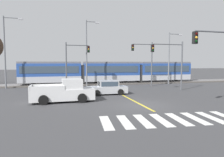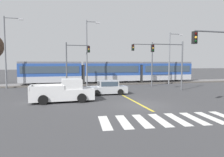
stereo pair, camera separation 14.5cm
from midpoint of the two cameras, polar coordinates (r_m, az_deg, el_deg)
ground_plane at (r=16.42m, az=8.23°, el=-7.50°), size 200.00×200.00×0.00m
track_bed at (r=32.36m, az=-3.25°, el=-1.44°), size 120.00×4.00×0.18m
rail_near at (r=31.65m, az=-3.00°, el=-1.31°), size 120.00×0.08×0.10m
rail_far at (r=33.05m, az=-3.49°, el=-1.07°), size 120.00×0.08×0.10m
light_rail_tram at (r=32.59m, az=-0.35°, el=2.06°), size 28.00×2.64×3.43m
crosswalk_stripe_0 at (r=11.62m, az=-2.03°, el=-12.45°), size 0.80×2.84×0.01m
crosswalk_stripe_1 at (r=11.81m, az=3.40°, el=-12.19°), size 0.80×2.84×0.01m
crosswalk_stripe_2 at (r=12.09m, az=8.60°, el=-11.83°), size 0.80×2.84×0.01m
crosswalk_stripe_3 at (r=12.46m, az=13.52°, el=-11.41°), size 0.80×2.84×0.01m
crosswalk_stripe_4 at (r=12.92m, az=18.10°, el=-10.94°), size 0.80×2.84×0.01m
crosswalk_stripe_5 at (r=13.45m, az=22.33°, el=-10.44°), size 0.80×2.84×0.01m
crosswalk_stripe_6 at (r=14.05m, az=26.21°, el=-9.94°), size 0.80×2.84×0.01m
lane_centre_line at (r=22.22m, az=2.02°, el=-4.33°), size 0.20×17.06×0.01m
sedan_crossing at (r=21.64m, az=-1.53°, el=-2.70°), size 4.20×1.93×1.52m
pickup_truck at (r=18.07m, az=-13.69°, el=-3.78°), size 5.45×2.34×1.98m
traffic_light_far_left at (r=27.49m, az=-10.91°, el=5.73°), size 3.25×0.38×6.15m
traffic_light_near_right at (r=17.47m, az=28.34°, el=6.29°), size 3.75×0.38×6.34m
traffic_light_mid_right at (r=25.52m, az=16.49°, el=5.72°), size 4.25×0.38×6.04m
traffic_light_far_right at (r=29.55m, az=9.37°, el=6.02°), size 3.25×0.38×6.44m
street_lamp_west at (r=29.89m, az=-28.08°, el=7.71°), size 2.44×0.28×9.49m
street_lamp_centre at (r=28.52m, az=-7.15°, el=8.11°), size 1.95×0.28×9.37m
street_lamp_east at (r=33.74m, az=16.18°, el=6.52°), size 2.38×0.28×8.26m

